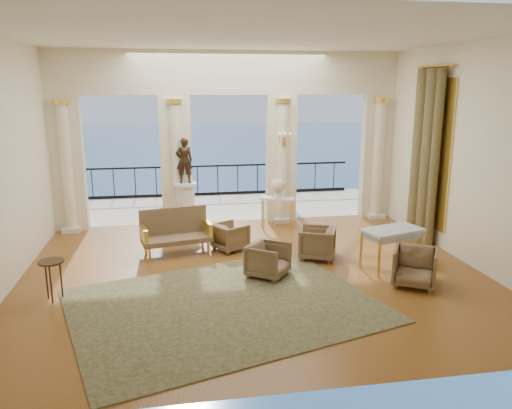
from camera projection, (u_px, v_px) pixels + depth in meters
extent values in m
plane|color=#54250E|center=(253.00, 273.00, 9.92)|extent=(9.00, 9.00, 0.00)
plane|color=white|center=(311.00, 213.00, 5.56)|extent=(9.00, 0.00, 9.00)
plane|color=white|center=(471.00, 155.00, 10.13)|extent=(0.00, 8.00, 8.00)
plane|color=white|center=(253.00, 36.00, 8.87)|extent=(9.00, 9.00, 0.00)
cube|color=beige|center=(228.00, 73.00, 12.69)|extent=(9.00, 0.30, 1.10)
cube|color=beige|center=(68.00, 164.00, 12.54)|extent=(0.80, 0.30, 3.40)
cylinder|color=beige|center=(67.00, 169.00, 12.39)|extent=(0.28, 0.28, 3.20)
cylinder|color=#EABF4D|center=(61.00, 102.00, 12.01)|extent=(0.40, 0.40, 0.12)
cube|color=silver|center=(72.00, 229.00, 12.75)|extent=(0.45, 0.45, 0.12)
cube|color=beige|center=(176.00, 162.00, 12.98)|extent=(0.80, 0.30, 3.40)
cylinder|color=beige|center=(176.00, 167.00, 12.83)|extent=(0.28, 0.28, 3.20)
cylinder|color=#EABF4D|center=(174.00, 101.00, 12.45)|extent=(0.40, 0.40, 0.12)
cube|color=silver|center=(179.00, 224.00, 13.19)|extent=(0.45, 0.45, 0.12)
cube|color=beige|center=(281.00, 159.00, 13.44)|extent=(0.80, 0.30, 3.40)
cylinder|color=beige|center=(283.00, 164.00, 13.29)|extent=(0.28, 0.28, 3.20)
cylinder|color=#EABF4D|center=(283.00, 101.00, 12.90)|extent=(0.40, 0.40, 0.12)
cube|color=silver|center=(282.00, 219.00, 13.65)|extent=(0.45, 0.45, 0.12)
cube|color=beige|center=(376.00, 157.00, 13.88)|extent=(0.80, 0.30, 3.40)
cylinder|color=beige|center=(378.00, 161.00, 13.73)|extent=(0.28, 0.28, 3.20)
cylinder|color=#EABF4D|center=(382.00, 100.00, 13.35)|extent=(0.40, 0.40, 0.12)
cube|color=silver|center=(375.00, 215.00, 14.09)|extent=(0.45, 0.45, 0.12)
cube|color=beige|center=(223.00, 207.00, 15.49)|extent=(10.00, 3.60, 0.10)
cube|color=black|center=(218.00, 166.00, 16.78)|extent=(9.00, 0.06, 0.06)
cube|color=black|center=(218.00, 193.00, 17.00)|extent=(9.00, 0.06, 0.10)
cylinder|color=black|center=(218.00, 180.00, 16.89)|extent=(0.03, 0.03, 1.00)
cylinder|color=black|center=(92.00, 184.00, 16.22)|extent=(0.03, 0.03, 1.00)
cylinder|color=black|center=(334.00, 177.00, 17.56)|extent=(0.03, 0.03, 1.00)
cylinder|color=#4C3823|center=(281.00, 134.00, 16.08)|extent=(0.20, 0.20, 4.20)
plane|color=#215599|center=(183.00, 157.00, 68.83)|extent=(160.00, 160.00, 0.00)
cylinder|color=brown|center=(435.00, 160.00, 11.16)|extent=(0.26, 0.26, 4.00)
cylinder|color=brown|center=(423.00, 158.00, 11.58)|extent=(0.32, 0.32, 4.00)
cylinder|color=brown|center=(416.00, 155.00, 12.02)|extent=(0.26, 0.26, 4.00)
cylinder|color=#EABF4D|center=(434.00, 66.00, 11.12)|extent=(0.08, 1.40, 0.08)
cube|color=#EABF4D|center=(432.00, 153.00, 11.59)|extent=(0.04, 1.60, 3.40)
cube|color=#EABF4D|center=(284.00, 142.00, 13.02)|extent=(0.10, 0.04, 0.25)
cylinder|color=#EABF4D|center=(279.00, 138.00, 12.89)|extent=(0.02, 0.02, 0.22)
cylinder|color=#EABF4D|center=(285.00, 138.00, 12.92)|extent=(0.02, 0.02, 0.22)
cylinder|color=#EABF4D|center=(290.00, 138.00, 12.94)|extent=(0.02, 0.02, 0.22)
cube|color=#31371E|center=(224.00, 305.00, 8.45)|extent=(5.83, 5.10, 0.02)
imported|color=#42341C|center=(268.00, 258.00, 9.67)|extent=(0.96, 0.96, 0.73)
imported|color=#42341C|center=(415.00, 265.00, 9.23)|extent=(1.02, 1.00, 0.78)
imported|color=#42341C|center=(317.00, 241.00, 10.69)|extent=(0.91, 0.93, 0.75)
imported|color=#42341C|center=(230.00, 235.00, 11.27)|extent=(0.87, 0.88, 0.68)
cube|color=#42341C|center=(177.00, 239.00, 10.97)|extent=(1.59, 0.90, 0.11)
cube|color=#42341C|center=(173.00, 221.00, 11.15)|extent=(1.49, 0.39, 0.61)
cube|color=#EABF4D|center=(144.00, 234.00, 10.68)|extent=(0.21, 0.62, 0.29)
cube|color=#EABF4D|center=(207.00, 227.00, 11.17)|extent=(0.21, 0.62, 0.29)
cylinder|color=#EABF4D|center=(150.00, 255.00, 10.57)|extent=(0.06, 0.06, 0.28)
cylinder|color=#EABF4D|center=(208.00, 248.00, 11.02)|extent=(0.06, 0.06, 0.28)
cylinder|color=#EABF4D|center=(146.00, 248.00, 11.01)|extent=(0.06, 0.06, 0.28)
cylinder|color=#EABF4D|center=(202.00, 241.00, 11.47)|extent=(0.06, 0.06, 0.28)
cube|color=#899FAF|center=(393.00, 230.00, 10.02)|extent=(1.35, 0.99, 0.05)
cylinder|color=#EABF4D|center=(379.00, 258.00, 9.63)|extent=(0.05, 0.05, 0.77)
cylinder|color=#EABF4D|center=(421.00, 250.00, 10.12)|extent=(0.05, 0.05, 0.77)
cylinder|color=#EABF4D|center=(361.00, 250.00, 10.11)|extent=(0.05, 0.05, 0.77)
cylinder|color=#EABF4D|center=(402.00, 242.00, 10.59)|extent=(0.05, 0.05, 0.77)
cylinder|color=silver|center=(186.00, 226.00, 13.07)|extent=(0.65, 0.65, 0.09)
cylinder|color=silver|center=(186.00, 206.00, 12.94)|extent=(0.48, 0.48, 1.04)
cylinder|color=silver|center=(185.00, 184.00, 12.80)|extent=(0.61, 0.61, 0.07)
imported|color=black|center=(184.00, 161.00, 12.66)|extent=(0.44, 0.31, 1.16)
cube|color=silver|center=(278.00, 198.00, 12.84)|extent=(0.93, 0.64, 0.05)
cylinder|color=#EABF4D|center=(262.00, 214.00, 12.90)|extent=(0.04, 0.04, 0.77)
cylinder|color=#EABF4D|center=(291.00, 216.00, 12.74)|extent=(0.04, 0.04, 0.77)
cylinder|color=#EABF4D|center=(264.00, 212.00, 13.13)|extent=(0.04, 0.04, 0.77)
cylinder|color=#EABF4D|center=(293.00, 214.00, 12.97)|extent=(0.04, 0.04, 0.77)
cylinder|color=white|center=(278.00, 193.00, 12.81)|extent=(0.19, 0.19, 0.23)
sphere|color=#E3A4A2|center=(278.00, 186.00, 12.76)|extent=(0.37, 0.37, 0.37)
cylinder|color=black|center=(51.00, 262.00, 8.53)|extent=(0.44, 0.44, 0.03)
cylinder|color=black|center=(61.00, 279.00, 8.70)|extent=(0.03, 0.03, 0.68)
cylinder|color=black|center=(47.00, 280.00, 8.66)|extent=(0.03, 0.03, 0.68)
cylinder|color=black|center=(51.00, 284.00, 8.48)|extent=(0.03, 0.03, 0.68)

